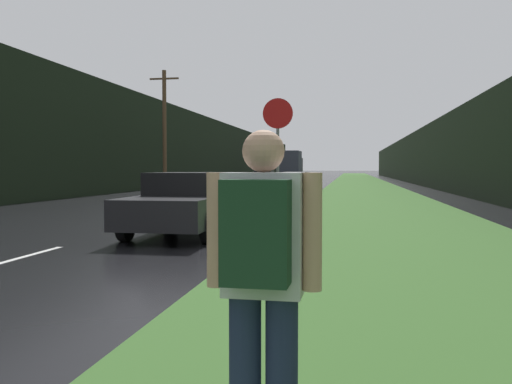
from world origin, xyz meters
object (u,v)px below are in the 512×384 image
Objects in this scene: hitchhiker_with_backpack at (262,274)px; car_passing_near at (187,203)px; delivery_truck at (292,165)px; car_passing_far at (296,181)px; stop_sign at (278,151)px; car_oncoming at (264,177)px.

car_passing_near is at bearing 110.50° from hitchhiker_with_backpack.
delivery_truck is (-3.68, 57.19, 1.19)m from car_passing_near.
delivery_truck reaches higher than car_passing_far.
stop_sign reaches higher than hitchhiker_with_backpack.
car_oncoming is at bearing -90.00° from delivery_truck.
delivery_truck reaches higher than car_oncoming.
delivery_truck reaches higher than car_passing_near.
stop_sign reaches higher than car_oncoming.
car_passing_near is at bearing -83.95° from car_oncoming.
car_passing_far is (-3.37, 35.41, -0.34)m from hitchhiker_with_backpack.
hitchhiker_with_backpack is 35.58m from car_passing_far.
car_oncoming is (-5.82, 34.52, -1.23)m from stop_sign.
car_oncoming is (-3.68, 8.90, 0.05)m from car_passing_far.
delivery_truck is (-3.68, 31.38, 1.25)m from car_passing_far.
car_passing_near is (-2.14, -0.19, -1.22)m from stop_sign.
delivery_truck is at bearing 97.19° from hitchhiker_with_backpack.
delivery_truck is at bearing -83.32° from car_passing_far.
car_passing_far is (-2.14, 25.63, -1.28)m from stop_sign.
stop_sign is 9.91m from hitchhiker_with_backpack.
stop_sign is at bearing 98.33° from hitchhiker_with_backpack.
hitchhiker_with_backpack is at bearing -83.98° from delivery_truck.
delivery_truck is at bearing -86.32° from car_passing_near.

